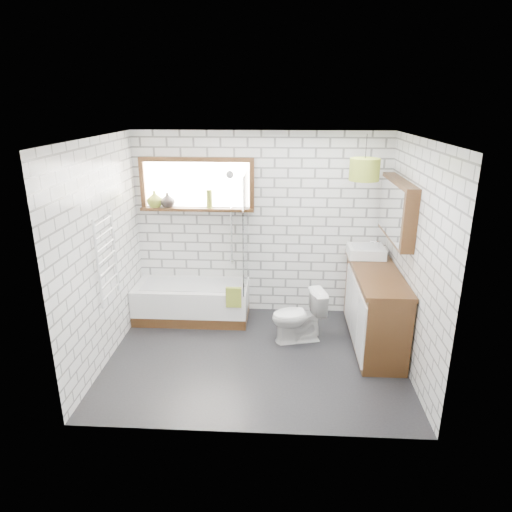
# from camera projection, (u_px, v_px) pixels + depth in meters

# --- Properties ---
(floor) EXTENTS (3.40, 2.60, 0.01)m
(floor) POSITION_uv_depth(u_px,v_px,m) (255.00, 357.00, 5.37)
(floor) COLOR black
(floor) RESTS_ON ground
(ceiling) EXTENTS (3.40, 2.60, 0.01)m
(ceiling) POSITION_uv_depth(u_px,v_px,m) (255.00, 138.00, 4.56)
(ceiling) COLOR white
(ceiling) RESTS_ON ground
(wall_back) EXTENTS (3.40, 0.01, 2.50)m
(wall_back) POSITION_uv_depth(u_px,v_px,m) (261.00, 225.00, 6.20)
(wall_back) COLOR white
(wall_back) RESTS_ON ground
(wall_front) EXTENTS (3.40, 0.01, 2.50)m
(wall_front) POSITION_uv_depth(u_px,v_px,m) (246.00, 308.00, 3.73)
(wall_front) COLOR white
(wall_front) RESTS_ON ground
(wall_left) EXTENTS (0.01, 2.60, 2.50)m
(wall_left) POSITION_uv_depth(u_px,v_px,m) (102.00, 253.00, 5.06)
(wall_left) COLOR white
(wall_left) RESTS_ON ground
(wall_right) EXTENTS (0.01, 2.60, 2.50)m
(wall_right) POSITION_uv_depth(u_px,v_px,m) (414.00, 259.00, 4.87)
(wall_right) COLOR white
(wall_right) RESTS_ON ground
(window) EXTENTS (1.52, 0.16, 0.68)m
(window) POSITION_uv_depth(u_px,v_px,m) (197.00, 185.00, 6.02)
(window) COLOR #331D0E
(window) RESTS_ON wall_back
(towel_radiator) EXTENTS (0.06, 0.52, 1.00)m
(towel_radiator) POSITION_uv_depth(u_px,v_px,m) (107.00, 258.00, 5.07)
(towel_radiator) COLOR white
(towel_radiator) RESTS_ON wall_left
(mirror_cabinet) EXTENTS (0.16, 1.20, 0.70)m
(mirror_cabinet) POSITION_uv_depth(u_px,v_px,m) (397.00, 210.00, 5.31)
(mirror_cabinet) COLOR #331D0E
(mirror_cabinet) RESTS_ON wall_right
(shower_riser) EXTENTS (0.02, 0.02, 1.30)m
(shower_riser) POSITION_uv_depth(u_px,v_px,m) (231.00, 218.00, 6.14)
(shower_riser) COLOR silver
(shower_riser) RESTS_ON wall_back
(bathtub) EXTENTS (1.53, 0.67, 0.49)m
(bathtub) POSITION_uv_depth(u_px,v_px,m) (192.00, 301.00, 6.25)
(bathtub) COLOR white
(bathtub) RESTS_ON floor
(shower_screen) EXTENTS (0.02, 0.72, 1.50)m
(shower_screen) POSITION_uv_depth(u_px,v_px,m) (245.00, 232.00, 5.89)
(shower_screen) COLOR white
(shower_screen) RESTS_ON bathtub
(towel_green) EXTENTS (0.20, 0.05, 0.27)m
(towel_green) POSITION_uv_depth(u_px,v_px,m) (234.00, 297.00, 5.82)
(towel_green) COLOR olive
(towel_green) RESTS_ON bathtub
(towel_beige) EXTENTS (0.20, 0.05, 0.27)m
(towel_beige) POSITION_uv_depth(u_px,v_px,m) (234.00, 297.00, 5.82)
(towel_beige) COLOR tan
(towel_beige) RESTS_ON bathtub
(vanity) EXTENTS (0.53, 1.65, 0.95)m
(vanity) POSITION_uv_depth(u_px,v_px,m) (374.00, 306.00, 5.58)
(vanity) COLOR #331D0E
(vanity) RESTS_ON floor
(basin) EXTENTS (0.46, 0.40, 0.13)m
(basin) POSITION_uv_depth(u_px,v_px,m) (366.00, 251.00, 5.88)
(basin) COLOR white
(basin) RESTS_ON vanity
(tap) EXTENTS (0.03, 0.03, 0.16)m
(tap) POSITION_uv_depth(u_px,v_px,m) (379.00, 247.00, 5.85)
(tap) COLOR silver
(tap) RESTS_ON vanity
(toilet) EXTENTS (0.52, 0.72, 0.66)m
(toilet) POSITION_uv_depth(u_px,v_px,m) (298.00, 316.00, 5.63)
(toilet) COLOR white
(toilet) RESTS_ON floor
(vase_olive) EXTENTS (0.27, 0.27, 0.22)m
(vase_olive) POSITION_uv_depth(u_px,v_px,m) (155.00, 200.00, 6.09)
(vase_olive) COLOR olive
(vase_olive) RESTS_ON window
(vase_dark) EXTENTS (0.22, 0.22, 0.20)m
(vase_dark) POSITION_uv_depth(u_px,v_px,m) (168.00, 201.00, 6.09)
(vase_dark) COLOR black
(vase_dark) RESTS_ON window
(bottle) EXTENTS (0.09, 0.09, 0.24)m
(bottle) POSITION_uv_depth(u_px,v_px,m) (209.00, 200.00, 6.05)
(bottle) COLOR olive
(bottle) RESTS_ON window
(pendant) EXTENTS (0.35, 0.35, 0.26)m
(pendant) POSITION_uv_depth(u_px,v_px,m) (365.00, 169.00, 5.28)
(pendant) COLOR olive
(pendant) RESTS_ON ceiling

